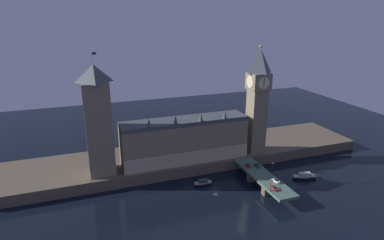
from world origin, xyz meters
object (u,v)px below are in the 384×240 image
Objects in this scene: pedestrian_mid_walk at (268,170)px; boat_upstream at (203,183)px; pedestrian_near_rail at (271,189)px; street_lamp_near at (271,184)px; victoria_tower at (98,121)px; pedestrian_far_rail at (242,164)px; car_southbound_trail at (257,166)px; clock_tower at (258,97)px; car_northbound_lead at (248,166)px; street_lamp_mid at (273,167)px; car_northbound_trail at (274,188)px; boat_downstream at (305,176)px; car_southbound_lead at (276,181)px.

pedestrian_mid_walk is 0.16× the size of boat_upstream.
street_lamp_near reaches higher than pedestrian_near_rail.
victoria_tower is 82.00m from pedestrian_far_rail.
car_southbound_trail reaches higher than boat_upstream.
pedestrian_mid_walk reaches higher than boat_upstream.
clock_tower is 60.54m from boat_upstream.
car_northbound_lead is 14.92m from street_lamp_mid.
street_lamp_mid is 38.04m from boat_upstream.
street_lamp_near reaches higher than pedestrian_mid_walk.
pedestrian_far_rail reaches higher than car_northbound_trail.
pedestrian_far_rail is 0.11× the size of boat_downstream.
pedestrian_near_rail reaches higher than car_northbound_trail.
pedestrian_mid_walk is at bearing -105.16° from clock_tower.
car_northbound_lead is 32.20m from boat_downstream.
street_lamp_near is at bearing -159.18° from car_northbound_trail.
pedestrian_mid_walk reaches higher than car_southbound_lead.
car_southbound_lead is at bearing -72.00° from pedestrian_far_rail.
car_southbound_trail is at bearing -27.95° from pedestrian_far_rail.
boat_downstream is (31.61, 14.11, -5.86)m from pedestrian_near_rail.
pedestrian_far_rail reaches higher than car_southbound_trail.
car_southbound_lead is (81.99, -41.08, -28.44)m from victoria_tower.
victoria_tower is at bearing 162.66° from boat_downstream.
street_lamp_near reaches higher than car_southbound_lead.
pedestrian_mid_walk is 4.71m from street_lamp_mid.
street_lamp_mid is at bearing -21.31° from victoria_tower.
clock_tower is 40.62m from car_southbound_trail.
car_southbound_trail is at bearing 90.00° from car_southbound_lead.
pedestrian_near_rail is (-2.44, -26.48, 0.12)m from car_northbound_lead.
pedestrian_mid_walk reaches higher than car_northbound_lead.
boat_downstream is at bearing -65.58° from clock_tower.
car_northbound_trail is 0.99× the size of car_southbound_trail.
car_northbound_trail is 0.31× the size of boat_downstream.
car_northbound_trail is at bearing -155.12° from boat_downstream.
victoria_tower is at bearing 164.68° from car_southbound_trail.
victoria_tower is 116.49m from boat_downstream.
clock_tower is 13.87× the size of car_northbound_trail.
car_northbound_lead is 0.83× the size of car_northbound_trail.
pedestrian_near_rail reaches higher than boat_downstream.
street_lamp_near reaches higher than car_southbound_trail.
victoria_tower is at bearing 148.79° from car_northbound_trail.
car_southbound_lead is at bearing -26.61° from victoria_tower.
street_lamp_mid is (84.83, -33.08, -24.85)m from victoria_tower.
car_southbound_trail is 26.71m from street_lamp_near.
car_northbound_lead is 3.32m from pedestrian_far_rail.
pedestrian_near_rail is at bearing -47.28° from boat_upstream.
victoria_tower is 9.75× the size of street_lamp_near.
car_northbound_lead is at bearing -42.72° from pedestrian_far_rail.
car_southbound_lead is at bearing 40.43° from pedestrian_near_rail.
car_southbound_trail is at bearing 104.95° from street_lamp_mid.
street_lamp_mid is at bearing 54.38° from street_lamp_near.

